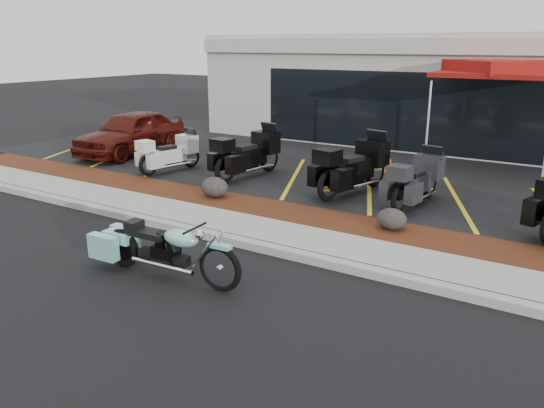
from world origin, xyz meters
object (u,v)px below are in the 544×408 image
Objects in this scene: hero_cruiser at (220,262)px; popup_canopy at (502,70)px; traffic_cone at (389,165)px; touring_white at (190,148)px; parked_car at (131,132)px.

hero_cruiser is 0.70× the size of popup_canopy.
traffic_cone is 4.19m from popup_canopy.
traffic_cone is (-0.32, 8.39, -0.14)m from hero_cruiser.
traffic_cone is at bearing 89.31° from hero_cruiser.
touring_white reaches higher than hero_cruiser.
touring_white is 3.08m from parked_car.
parked_car is (-3.02, 0.57, 0.12)m from touring_white.
traffic_cone is (5.22, 2.50, -0.38)m from touring_white.
parked_car is at bearing -143.19° from popup_canopy.
parked_car is at bearing -166.84° from traffic_cone.
popup_canopy reaches higher than hero_cruiser.
popup_canopy is at bearing 45.44° from traffic_cone.
hero_cruiser is at bearing -87.79° from traffic_cone.
hero_cruiser is 0.68× the size of parked_car.
touring_white is (-5.54, 5.89, 0.24)m from hero_cruiser.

